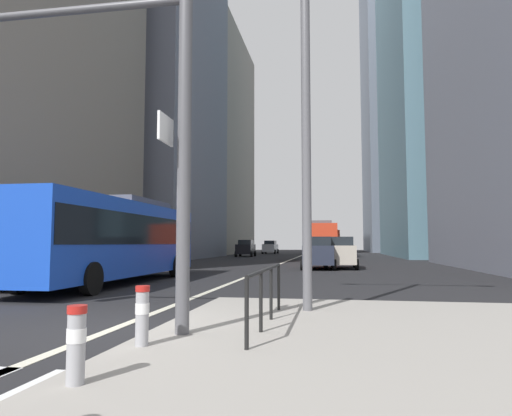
{
  "coord_description": "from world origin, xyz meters",
  "views": [
    {
      "loc": [
        3.95,
        -7.6,
        1.56
      ],
      "look_at": [
        -1.09,
        22.04,
        3.9
      ],
      "focal_mm": 31.75,
      "sensor_mm": 36.0,
      "label": 1
    }
  ],
  "objects": [
    {
      "name": "city_bus_red_receding",
      "position": [
        2.9,
        33.01,
        1.84
      ],
      "size": [
        2.9,
        11.59,
        3.4
      ],
      "color": "red",
      "rests_on": "ground"
    },
    {
      "name": "office_tower_right_far",
      "position": [
        17.0,
        78.72,
        28.18
      ],
      "size": [
        13.59,
        22.2,
        56.36
      ],
      "primitive_type": "cube",
      "color": "slate",
      "rests_on": "ground"
    },
    {
      "name": "traffic_signal_gantry",
      "position": [
        -0.46,
        -0.76,
        4.12
      ],
      "size": [
        6.21,
        0.65,
        6.0
      ],
      "color": "#515156",
      "rests_on": "median_island"
    },
    {
      "name": "bollard_left",
      "position": [
        1.39,
        -3.34,
        0.59
      ],
      "size": [
        0.2,
        0.2,
        0.78
      ],
      "color": "#99999E",
      "rests_on": "median_island"
    },
    {
      "name": "car_receding_near",
      "position": [
        3.05,
        20.14,
        0.99
      ],
      "size": [
        2.15,
        4.48,
        1.94
      ],
      "color": "#232838",
      "rests_on": "ground"
    },
    {
      "name": "office_tower_left_mid",
      "position": [
        -16.0,
        37.75,
        22.85
      ],
      "size": [
        13.77,
        19.22,
        45.69
      ],
      "primitive_type": "cube",
      "color": "slate",
      "rests_on": "ground"
    },
    {
      "name": "street_lamp_post",
      "position": [
        3.4,
        2.05,
        5.28
      ],
      "size": [
        5.5,
        0.32,
        8.0
      ],
      "color": "#56565B",
      "rests_on": "median_island"
    },
    {
      "name": "office_tower_right_mid",
      "position": [
        17.0,
        49.17,
        23.35
      ],
      "size": [
        12.25,
        25.54,
        46.69
      ],
      "primitive_type": "cube",
      "color": "slate",
      "rests_on": "ground"
    },
    {
      "name": "city_bus_blue_oncoming",
      "position": [
        -4.41,
        8.74,
        1.84
      ],
      "size": [
        2.75,
        11.71,
        3.4
      ],
      "color": "blue",
      "rests_on": "ground"
    },
    {
      "name": "lane_centre_line",
      "position": [
        0.0,
        30.0,
        0.01
      ],
      "size": [
        0.2,
        80.0,
        0.01
      ],
      "primitive_type": "cube",
      "color": "beige",
      "rests_on": "ground"
    },
    {
      "name": "city_bus_red_distant",
      "position": [
        3.32,
        51.55,
        1.84
      ],
      "size": [
        2.94,
        11.54,
        3.4
      ],
      "color": "red",
      "rests_on": "ground"
    },
    {
      "name": "car_oncoming_far",
      "position": [
        -5.25,
        59.12,
        0.99
      ],
      "size": [
        2.1,
        4.4,
        1.94
      ],
      "color": "silver",
      "rests_on": "ground"
    },
    {
      "name": "ground_plane",
      "position": [
        0.0,
        20.0,
        0.0
      ],
      "size": [
        160.0,
        160.0,
        0.0
      ],
      "primitive_type": "plane",
      "color": "black"
    },
    {
      "name": "office_tower_left_far",
      "position": [
        -16.0,
        60.49,
        16.94
      ],
      "size": [
        12.49,
        21.34,
        33.87
      ],
      "primitive_type": "cube",
      "color": "gray",
      "rests_on": "ground"
    },
    {
      "name": "bollard_right",
      "position": [
        1.34,
        -1.62,
        0.61
      ],
      "size": [
        0.2,
        0.2,
        0.82
      ],
      "color": "#99999E",
      "rests_on": "median_island"
    },
    {
      "name": "car_receding_far",
      "position": [
        4.39,
        20.84,
        0.99
      ],
      "size": [
        2.06,
        4.43,
        1.94
      ],
      "color": "#B2A899",
      "rests_on": "ground"
    },
    {
      "name": "median_island",
      "position": [
        5.5,
        -1.0,
        0.07
      ],
      "size": [
        9.0,
        10.0,
        0.15
      ],
      "primitive_type": "cube",
      "color": "gray",
      "rests_on": "ground"
    },
    {
      "name": "car_oncoming_mid",
      "position": [
        -6.17,
        44.68,
        0.99
      ],
      "size": [
        2.16,
        4.26,
        1.94
      ],
      "color": "black",
      "rests_on": "ground"
    },
    {
      "name": "pedestrian_railing",
      "position": [
        2.8,
        0.21,
        0.86
      ],
      "size": [
        0.06,
        3.67,
        0.98
      ],
      "color": "black",
      "rests_on": "median_island"
    },
    {
      "name": "sedan_white_oncoming",
      "position": [
        -6.87,
        6.86,
        0.99
      ],
      "size": [
        2.09,
        4.33,
        1.94
      ],
      "color": "silver",
      "rests_on": "ground"
    }
  ]
}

